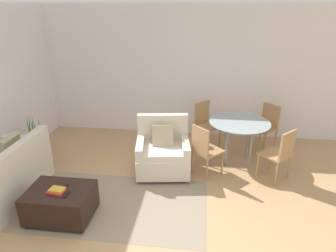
% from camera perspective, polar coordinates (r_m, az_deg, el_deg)
% --- Properties ---
extents(wall_back, '(12.00, 0.06, 2.75)m').
position_cam_1_polar(wall_back, '(6.46, 1.80, 10.18)').
color(wall_back, white).
rests_on(wall_back, ground_plane).
extents(area_rug, '(2.74, 1.51, 0.01)m').
position_cam_1_polar(area_rug, '(4.63, -10.41, -14.31)').
color(area_rug, gray).
rests_on(area_rug, ground_plane).
extents(armchair, '(0.99, 0.92, 0.95)m').
position_cam_1_polar(armchair, '(5.16, -0.98, -5.10)').
color(armchair, beige).
rests_on(armchair, ground_plane).
extents(ottoman, '(0.85, 0.64, 0.44)m').
position_cam_1_polar(ottoman, '(4.44, -19.78, -13.52)').
color(ottoman, black).
rests_on(ottoman, ground_plane).
extents(book_stack, '(0.25, 0.18, 0.05)m').
position_cam_1_polar(book_stack, '(4.28, -20.49, -11.48)').
color(book_stack, '#B72D28').
rests_on(book_stack, ottoman).
extents(tv_remote_primary, '(0.05, 0.15, 0.01)m').
position_cam_1_polar(tv_remote_primary, '(4.19, -18.78, -12.25)').
color(tv_remote_primary, black).
rests_on(tv_remote_primary, ottoman).
extents(tv_remote_secondary, '(0.14, 0.14, 0.01)m').
position_cam_1_polar(tv_remote_secondary, '(4.37, -19.40, -10.84)').
color(tv_remote_secondary, black).
rests_on(tv_remote_secondary, ottoman).
extents(potted_plant, '(0.44, 0.44, 0.93)m').
position_cam_1_polar(potted_plant, '(6.16, -23.64, -4.13)').
color(potted_plant, maroon).
rests_on(potted_plant, ground_plane).
extents(dining_table, '(1.09, 1.09, 0.77)m').
position_cam_1_polar(dining_table, '(5.55, 13.40, -0.07)').
color(dining_table, '#99A8AD').
rests_on(dining_table, ground_plane).
extents(dining_chair_near_left, '(0.59, 0.59, 0.90)m').
position_cam_1_polar(dining_chair_near_left, '(5.02, 6.92, -4.08)').
color(dining_chair_near_left, tan).
rests_on(dining_chair_near_left, ground_plane).
extents(dining_chair_near_right, '(0.59, 0.59, 0.90)m').
position_cam_1_polar(dining_chair_near_right, '(5.18, 20.61, -4.61)').
color(dining_chair_near_right, tan).
rests_on(dining_chair_near_right, ground_plane).
extents(dining_chair_far_left, '(0.59, 0.59, 0.90)m').
position_cam_1_polar(dining_chair_far_left, '(6.14, 7.08, 0.98)').
color(dining_chair_far_left, tan).
rests_on(dining_chair_far_left, ground_plane).
extents(dining_chair_far_right, '(0.59, 0.59, 0.90)m').
position_cam_1_polar(dining_chair_far_right, '(6.27, 18.31, 0.43)').
color(dining_chair_far_right, tan).
rests_on(dining_chair_far_right, ground_plane).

